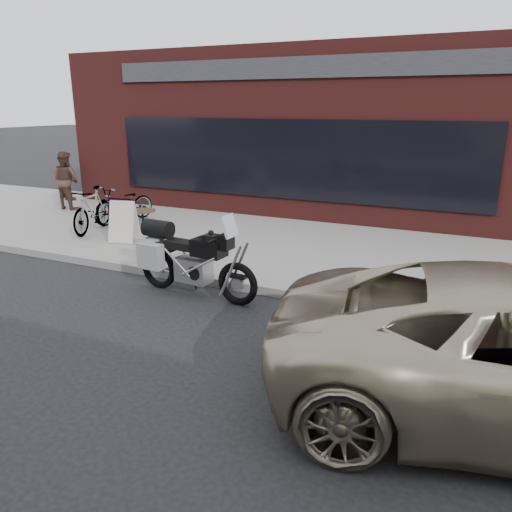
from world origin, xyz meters
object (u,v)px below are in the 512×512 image
at_px(cafe_patron_left, 66,180).
at_px(bicycle_rear, 92,210).
at_px(cafe_patron_right, 67,176).
at_px(motorcycle, 187,259).
at_px(cafe_table, 142,211).
at_px(sandwich_sign, 124,221).
at_px(bicycle_front, 124,204).

bearing_deg(cafe_patron_left, bicycle_rear, 146.63).
bearing_deg(cafe_patron_left, cafe_patron_right, -44.60).
height_order(motorcycle, cafe_patron_right, cafe_patron_right).
xyz_separation_m(bicycle_rear, cafe_table, (0.62, 1.07, -0.18)).
xyz_separation_m(cafe_table, cafe_patron_left, (-3.20, 0.73, 0.48)).
bearing_deg(sandwich_sign, motorcycle, -48.02).
relative_size(motorcycle, bicycle_rear, 1.32).
bearing_deg(bicycle_rear, motorcycle, -42.77).
height_order(bicycle_front, bicycle_rear, bicycle_rear).
bearing_deg(sandwich_sign, bicycle_rear, 147.81).
height_order(bicycle_front, cafe_patron_right, cafe_patron_right).
bearing_deg(motorcycle, cafe_patron_left, 152.86).
bearing_deg(cafe_table, motorcycle, -44.07).
bearing_deg(cafe_patron_right, sandwich_sign, 163.23).
bearing_deg(sandwich_sign, cafe_patron_right, 131.56).
height_order(sandwich_sign, cafe_patron_right, cafe_patron_right).
height_order(bicycle_front, sandwich_sign, bicycle_front).
xyz_separation_m(motorcycle, cafe_patron_right, (-7.61, 5.08, 0.28)).
xyz_separation_m(motorcycle, sandwich_sign, (-2.82, 1.86, -0.02)).
xyz_separation_m(sandwich_sign, cafe_patron_right, (-4.79, 3.22, 0.31)).
bearing_deg(cafe_patron_left, sandwich_sign, 151.69).
relative_size(sandwich_sign, cafe_patron_right, 0.59).
height_order(bicycle_rear, cafe_patron_right, cafe_patron_right).
distance_m(bicycle_front, sandwich_sign, 1.96).
bearing_deg(cafe_table, bicycle_front, 174.09).
bearing_deg(cafe_patron_right, bicycle_rear, 158.63).
bearing_deg(sandwich_sign, cafe_patron_left, 135.51).
relative_size(bicycle_front, cafe_table, 2.73).
relative_size(bicycle_front, bicycle_rear, 1.03).
bearing_deg(cafe_patron_left, cafe_table, 168.71).
bearing_deg(cafe_patron_right, cafe_patron_left, 150.89).
distance_m(cafe_table, cafe_patron_left, 3.31).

